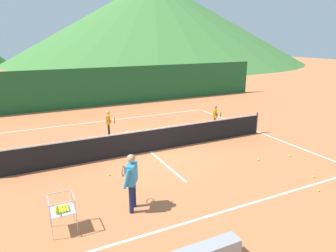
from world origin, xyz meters
name	(u,v)px	position (x,y,z in m)	size (l,w,h in m)	color
ground_plane	(150,151)	(0.00, 0.00, 0.00)	(120.00, 120.00, 0.00)	#C67042
line_baseline_near	(222,212)	(0.00, -5.01, 0.00)	(11.86, 0.08, 0.01)	white
line_baseline_far	(113,120)	(0.00, 5.56, 0.00)	(11.86, 0.08, 0.01)	white
line_sideline_east	(260,132)	(5.93, 0.00, 0.00)	(0.08, 10.57, 0.01)	white
line_service_center	(150,151)	(0.00, 0.00, 0.00)	(0.08, 6.12, 0.01)	white
tennis_net	(150,140)	(0.00, 0.00, 0.50)	(11.44, 0.08, 1.05)	#333338
instructor	(131,177)	(-2.12, -3.81, 0.97)	(0.54, 0.81, 1.62)	#191E4C
student_0	(109,121)	(-0.95, 2.77, 0.74)	(0.41, 0.67, 1.23)	black
student_1	(215,115)	(4.35, 1.60, 0.73)	(0.44, 0.67, 1.21)	black
ball_cart	(62,209)	(-3.93, -3.95, 0.58)	(0.58, 0.58, 0.90)	#B7B7BC
tennis_ball_0	(318,191)	(3.32, -5.38, 0.03)	(0.07, 0.07, 0.07)	yellow
tennis_ball_1	(314,177)	(4.02, -4.66, 0.03)	(0.07, 0.07, 0.07)	yellow
tennis_ball_2	(290,155)	(4.79, -2.94, 0.03)	(0.07, 0.07, 0.07)	yellow
tennis_ball_3	(258,160)	(3.37, -2.70, 0.03)	(0.07, 0.07, 0.07)	yellow
tennis_ball_5	(109,175)	(-2.13, -1.49, 0.03)	(0.07, 0.07, 0.07)	yellow
windscreen_fence	(95,87)	(0.00, 9.56, 1.32)	(26.10, 0.08, 2.64)	#1E5B2D
hill_0	(154,21)	(21.61, 48.90, 8.04)	(59.19, 59.19, 16.07)	#427A38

